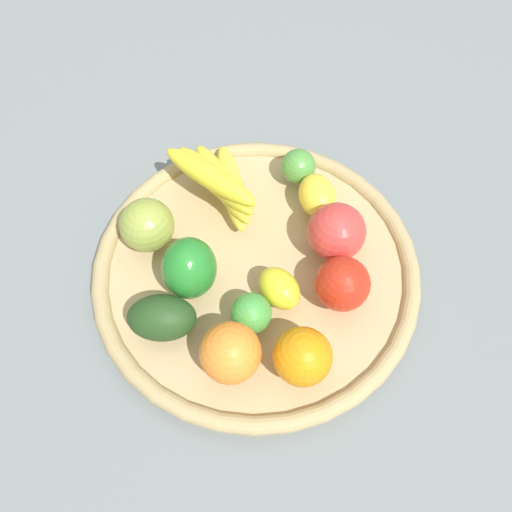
# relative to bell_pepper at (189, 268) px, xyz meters

# --- Properties ---
(ground_plane) EXTENTS (2.40, 2.40, 0.00)m
(ground_plane) POSITION_rel_bell_pepper_xyz_m (0.08, 0.05, -0.08)
(ground_plane) COLOR slate
(ground_plane) RESTS_ON ground
(basket) EXTENTS (0.45, 0.45, 0.04)m
(basket) POSITION_rel_bell_pepper_xyz_m (0.08, 0.05, -0.06)
(basket) COLOR tan
(basket) RESTS_ON ground_plane
(bell_pepper) EXTENTS (0.07, 0.08, 0.09)m
(bell_pepper) POSITION_rel_bell_pepper_xyz_m (0.00, 0.00, 0.00)
(bell_pepper) COLOR #257F2B
(bell_pepper) RESTS_ON basket
(apple_0) EXTENTS (0.11, 0.11, 0.08)m
(apple_0) POSITION_rel_bell_pepper_xyz_m (0.17, 0.10, -0.00)
(apple_0) COLOR #D33B37
(apple_0) RESTS_ON basket
(banana_bunch) EXTENTS (0.15, 0.16, 0.08)m
(banana_bunch) POSITION_rel_bell_pepper_xyz_m (0.00, 0.15, -0.00)
(banana_bunch) COLOR yellow
(banana_bunch) RESTS_ON basket
(apple_2) EXTENTS (0.10, 0.10, 0.07)m
(apple_2) POSITION_rel_bell_pepper_xyz_m (0.19, 0.02, -0.01)
(apple_2) COLOR red
(apple_2) RESTS_ON basket
(orange_1) EXTENTS (0.10, 0.10, 0.07)m
(orange_1) POSITION_rel_bell_pepper_xyz_m (0.16, -0.08, -0.01)
(orange_1) COLOR orange
(orange_1) RESTS_ON basket
(lime_1) EXTENTS (0.07, 0.07, 0.05)m
(lime_1) POSITION_rel_bell_pepper_xyz_m (0.09, -0.04, -0.02)
(lime_1) COLOR green
(lime_1) RESTS_ON basket
(lime_0) EXTENTS (0.07, 0.07, 0.05)m
(lime_0) POSITION_rel_bell_pepper_xyz_m (0.11, 0.21, -0.02)
(lime_0) COLOR #4F913E
(lime_0) RESTS_ON basket
(apple_1) EXTENTS (0.10, 0.10, 0.07)m
(apple_1) POSITION_rel_bell_pepper_xyz_m (-0.07, 0.06, -0.01)
(apple_1) COLOR #93A042
(apple_1) RESTS_ON basket
(avocado) EXTENTS (0.09, 0.07, 0.06)m
(avocado) POSITION_rel_bell_pepper_xyz_m (-0.02, -0.07, -0.01)
(avocado) COLOR #23401B
(avocado) RESTS_ON basket
(orange_0) EXTENTS (0.08, 0.08, 0.07)m
(orange_0) POSITION_rel_bell_pepper_xyz_m (0.08, -0.10, -0.01)
(orange_0) COLOR orange
(orange_0) RESTS_ON basket
(lemon_0) EXTENTS (0.08, 0.08, 0.05)m
(lemon_0) POSITION_rel_bell_pepper_xyz_m (0.11, 0.01, -0.02)
(lemon_0) COLOR yellow
(lemon_0) RESTS_ON basket
(lemon_1) EXTENTS (0.08, 0.09, 0.05)m
(lemon_1) POSITION_rel_bell_pepper_xyz_m (0.14, 0.16, -0.02)
(lemon_1) COLOR yellow
(lemon_1) RESTS_ON basket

